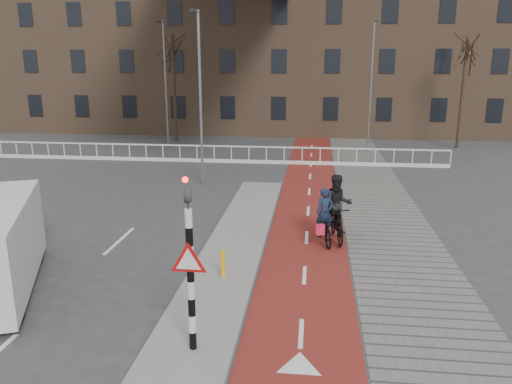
# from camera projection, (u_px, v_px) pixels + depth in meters

# --- Properties ---
(ground) EXTENTS (120.00, 120.00, 0.00)m
(ground) POSITION_uv_depth(u_px,v_px,m) (239.00, 307.00, 11.74)
(ground) COLOR #38383A
(ground) RESTS_ON ground
(bike_lane) EXTENTS (2.50, 60.00, 0.01)m
(bike_lane) POSITION_uv_depth(u_px,v_px,m) (309.00, 197.00, 21.17)
(bike_lane) COLOR maroon
(bike_lane) RESTS_ON ground
(sidewalk) EXTENTS (3.00, 60.00, 0.01)m
(sidewalk) POSITION_uv_depth(u_px,v_px,m) (376.00, 200.00, 20.85)
(sidewalk) COLOR slate
(sidewalk) RESTS_ON ground
(curb_island) EXTENTS (1.80, 16.00, 0.12)m
(curb_island) POSITION_uv_depth(u_px,v_px,m) (236.00, 244.00, 15.64)
(curb_island) COLOR gray
(curb_island) RESTS_ON ground
(traffic_signal) EXTENTS (0.80, 0.80, 3.68)m
(traffic_signal) POSITION_uv_depth(u_px,v_px,m) (190.00, 261.00, 9.36)
(traffic_signal) COLOR black
(traffic_signal) RESTS_ON curb_island
(bollard) EXTENTS (0.12, 0.12, 0.72)m
(bollard) POSITION_uv_depth(u_px,v_px,m) (223.00, 264.00, 13.04)
(bollard) COLOR #FCB20E
(bollard) RESTS_ON curb_island
(cyclist_near) EXTENTS (0.98, 1.77, 1.77)m
(cyclist_near) POSITION_uv_depth(u_px,v_px,m) (324.00, 225.00, 15.76)
(cyclist_near) COLOR black
(cyclist_near) RESTS_ON bike_lane
(cyclist_far) EXTENTS (1.03, 2.10, 2.16)m
(cyclist_far) POSITION_uv_depth(u_px,v_px,m) (337.00, 214.00, 15.90)
(cyclist_far) COLOR black
(cyclist_far) RESTS_ON bike_lane
(railing) EXTENTS (28.00, 0.10, 0.99)m
(railing) POSITION_uv_depth(u_px,v_px,m) (197.00, 157.00, 28.55)
(railing) COLOR silver
(railing) RESTS_ON ground
(townhouse_row) EXTENTS (46.00, 10.00, 15.90)m
(townhouse_row) POSITION_uv_depth(u_px,v_px,m) (260.00, 33.00, 40.82)
(townhouse_row) COLOR #7F6047
(townhouse_row) RESTS_ON ground
(tree_mid) EXTENTS (0.24, 0.24, 7.42)m
(tree_mid) POSITION_uv_depth(u_px,v_px,m) (174.00, 89.00, 35.06)
(tree_mid) COLOR black
(tree_mid) RESTS_ON ground
(tree_right) EXTENTS (0.22, 0.22, 7.07)m
(tree_right) POSITION_uv_depth(u_px,v_px,m) (462.00, 94.00, 32.40)
(tree_right) COLOR black
(tree_right) RESTS_ON ground
(streetlight_near) EXTENTS (0.12, 0.12, 7.76)m
(streetlight_near) POSITION_uv_depth(u_px,v_px,m) (201.00, 101.00, 22.46)
(streetlight_near) COLOR slate
(streetlight_near) RESTS_ON ground
(streetlight_left) EXTENTS (0.12, 0.12, 8.23)m
(streetlight_left) POSITION_uv_depth(u_px,v_px,m) (166.00, 84.00, 34.00)
(streetlight_left) COLOR slate
(streetlight_left) RESTS_ON ground
(streetlight_right) EXTENTS (0.12, 0.12, 8.04)m
(streetlight_right) POSITION_uv_depth(u_px,v_px,m) (371.00, 87.00, 30.98)
(streetlight_right) COLOR slate
(streetlight_right) RESTS_ON ground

